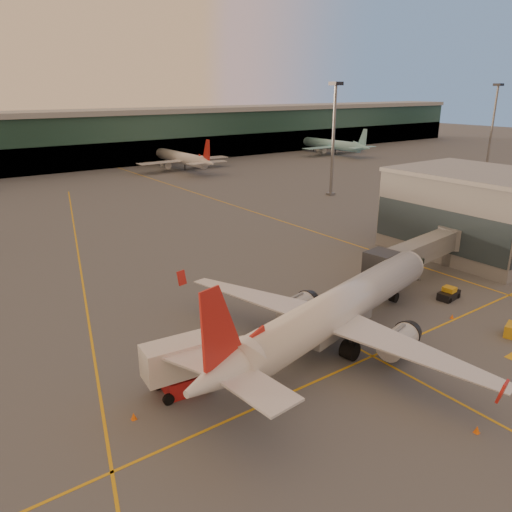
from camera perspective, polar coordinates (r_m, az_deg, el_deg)
ground at (r=43.85m, az=13.77°, el=-15.64°), size 600.00×600.00×0.00m
taxi_markings at (r=74.32m, az=-17.31°, el=-1.30°), size 100.12×173.00×0.01m
terminal at (r=167.40m, az=-26.66°, el=11.43°), size 400.00×20.00×17.60m
gate_building at (r=83.39m, az=23.63°, el=4.62°), size 18.40×22.40×12.60m
mast_east_near at (r=119.30m, az=8.87°, el=13.93°), size 2.40×2.40×25.60m
mast_east_far at (r=181.99m, az=25.51°, el=13.97°), size 2.40×2.40×25.60m
main_airplane at (r=49.19m, az=8.86°, el=-6.38°), size 37.12×33.78×11.32m
jet_bridge at (r=69.84m, az=18.73°, el=0.63°), size 21.26×5.73×5.68m
catering_truck at (r=42.73m, az=-8.66°, el=-12.06°), size 6.22×3.26×4.65m
pushback_tug at (r=64.90m, az=21.19°, el=-4.08°), size 3.14×1.94×1.53m
cone_nose at (r=66.21m, az=21.71°, el=-4.05°), size 0.41×0.41×0.52m
cone_tail at (r=41.52m, az=-13.81°, el=-17.35°), size 0.46×0.46×0.58m
cone_wing_right at (r=42.46m, az=23.94°, el=-17.68°), size 0.46×0.46×0.58m
cone_fwd at (r=59.89m, az=21.50°, el=-6.43°), size 0.39×0.39×0.49m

